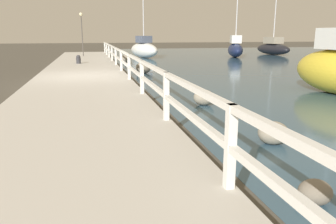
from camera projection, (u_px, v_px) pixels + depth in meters
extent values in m
plane|color=#4C473D|center=(83.00, 83.00, 12.96)|extent=(120.00, 120.00, 0.00)
cube|color=beige|center=(82.00, 80.00, 12.93)|extent=(3.58, 36.00, 0.30)
cube|color=white|center=(230.00, 147.00, 3.42)|extent=(0.10, 0.10, 0.92)
cube|color=white|center=(166.00, 96.00, 6.21)|extent=(0.10, 0.10, 0.92)
cube|color=white|center=(142.00, 77.00, 8.99)|extent=(0.10, 0.10, 0.92)
cube|color=white|center=(129.00, 67.00, 11.78)|extent=(0.10, 0.10, 0.92)
cube|color=white|center=(121.00, 60.00, 14.56)|extent=(0.10, 0.10, 0.92)
cube|color=white|center=(116.00, 56.00, 17.35)|extent=(0.10, 0.10, 0.92)
cube|color=white|center=(112.00, 53.00, 20.13)|extent=(0.10, 0.10, 0.92)
cube|color=white|center=(109.00, 51.00, 22.92)|extent=(0.10, 0.10, 0.92)
cube|color=white|center=(107.00, 49.00, 25.71)|extent=(0.10, 0.10, 0.92)
cube|color=white|center=(105.00, 47.00, 28.49)|extent=(0.10, 0.10, 0.92)
cube|color=white|center=(124.00, 53.00, 13.07)|extent=(0.09, 32.50, 0.08)
cube|color=white|center=(125.00, 63.00, 13.17)|extent=(0.09, 32.50, 0.08)
ellipsoid|color=slate|center=(144.00, 67.00, 16.23)|extent=(0.77, 0.69, 0.58)
ellipsoid|color=gray|center=(204.00, 97.00, 8.97)|extent=(0.57, 0.52, 0.43)
ellipsoid|color=gray|center=(273.00, 133.00, 5.80)|extent=(0.55, 0.49, 0.41)
ellipsoid|color=slate|center=(315.00, 192.00, 3.76)|extent=(0.39, 0.35, 0.29)
ellipsoid|color=gray|center=(142.00, 67.00, 17.39)|extent=(0.47, 0.42, 0.35)
ellipsoid|color=gray|center=(125.00, 59.00, 22.16)|extent=(0.71, 0.64, 0.54)
cylinder|color=#333338|center=(79.00, 61.00, 18.24)|extent=(0.25, 0.25, 0.31)
sphere|color=#333338|center=(78.00, 57.00, 18.19)|extent=(0.23, 0.23, 0.23)
cylinder|color=#514C47|center=(82.00, 36.00, 24.23)|extent=(0.07, 0.07, 2.87)
sphere|color=beige|center=(81.00, 14.00, 23.87)|extent=(0.26, 0.26, 0.26)
ellipsoid|color=black|center=(273.00, 49.00, 30.68)|extent=(1.73, 4.86, 1.02)
cube|color=#9E937F|center=(273.00, 40.00, 30.49)|extent=(1.13, 1.82, 0.60)
cylinder|color=silver|center=(276.00, 5.00, 29.77)|extent=(0.09, 0.09, 6.82)
ellipsoid|color=#192347|center=(235.00, 50.00, 27.50)|extent=(2.26, 4.00, 1.14)
cube|color=silver|center=(236.00, 39.00, 27.29)|extent=(1.21, 1.61, 0.65)
cylinder|color=silver|center=(237.00, 7.00, 26.68)|extent=(0.09, 0.09, 5.87)
ellipsoid|color=white|center=(144.00, 50.00, 26.75)|extent=(2.46, 4.22, 1.20)
cube|color=#4C566B|center=(144.00, 39.00, 26.55)|extent=(1.25, 1.43, 0.55)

